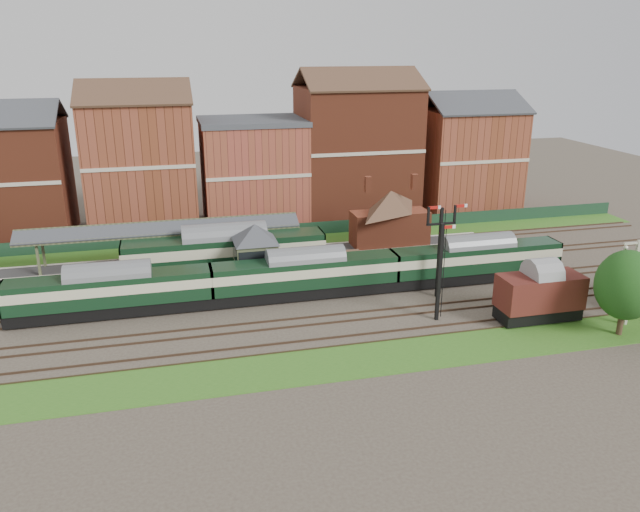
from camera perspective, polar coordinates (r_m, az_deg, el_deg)
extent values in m
plane|color=#473D33|center=(54.35, -2.16, -3.87)|extent=(160.00, 160.00, 0.00)
cube|color=#2D6619|center=(69.13, -4.88, 1.16)|extent=(90.00, 4.50, 0.06)
cube|color=#2D6619|center=(43.80, 1.11, -9.76)|extent=(90.00, 5.00, 0.06)
cube|color=#193823|center=(70.80, -5.15, 2.20)|extent=(90.00, 0.12, 1.50)
cube|color=#2D2D2D|center=(62.53, -8.49, -0.47)|extent=(55.00, 3.40, 1.00)
cube|color=#677A56|center=(56.42, -5.84, -1.77)|extent=(3.40, 3.20, 2.40)
cube|color=#40482D|center=(55.68, -5.91, 0.35)|extent=(3.60, 3.40, 2.00)
pyramid|color=#383A3F|center=(55.13, -5.97, 2.12)|extent=(5.40, 5.40, 1.60)
cube|color=brown|center=(57.99, 2.01, -1.20)|extent=(3.00, 2.40, 2.20)
cube|color=#4C3323|center=(56.92, 2.20, -0.05)|extent=(3.20, 1.34, 0.79)
cube|color=#4C3323|center=(58.10, 1.85, 0.36)|extent=(3.20, 1.34, 0.79)
cube|color=brown|center=(65.43, 6.39, 2.58)|extent=(8.00, 3.00, 3.50)
pyramid|color=#4C3323|center=(64.69, 6.48, 5.00)|extent=(8.10, 8.10, 2.20)
cube|color=brown|center=(63.77, 4.38, 5.32)|extent=(0.60, 0.60, 1.60)
cube|color=brown|center=(65.47, 8.56, 5.52)|extent=(0.60, 0.60, 1.60)
cube|color=#40482D|center=(61.57, -24.39, -0.15)|extent=(0.22, 0.22, 3.40)
cube|color=#40482D|center=(63.67, -4.23, 2.13)|extent=(0.22, 0.22, 3.40)
cube|color=#383A3F|center=(60.19, -14.28, 2.48)|extent=(26.00, 1.99, 0.90)
cube|color=#383A3F|center=(62.02, -14.29, 2.96)|extent=(26.00, 1.99, 0.90)
cube|color=#40482D|center=(61.00, -14.31, 3.06)|extent=(26.00, 0.20, 0.20)
cube|color=black|center=(54.28, 10.84, 0.27)|extent=(0.25, 0.25, 8.00)
cube|color=black|center=(53.52, 11.01, 2.91)|extent=(2.60, 0.18, 0.18)
cube|color=#B2140F|center=(52.88, 10.47, 4.38)|extent=(1.10, 0.08, 0.25)
cube|color=#B2140F|center=(53.89, 12.80, 4.50)|extent=(1.10, 0.08, 0.25)
cube|color=black|center=(49.63, 10.86, -1.52)|extent=(0.25, 0.25, 8.00)
cube|color=#B2140F|center=(48.71, 11.71, 2.62)|extent=(1.10, 0.08, 0.25)
cube|color=beige|center=(53.65, 26.61, -2.26)|extent=(0.22, 0.22, 7.00)
cube|color=beige|center=(52.66, 27.14, 1.09)|extent=(2.60, 0.15, 0.15)
cube|color=brown|center=(77.62, -27.15, 6.05)|extent=(14.00, 10.00, 13.00)
cube|color=brown|center=(75.37, -16.06, 7.85)|extent=(12.00, 10.00, 15.00)
cube|color=#973F30|center=(76.26, -6.10, 7.45)|extent=(12.00, 10.00, 12.00)
cube|color=brown|center=(78.67, 3.39, 9.36)|extent=(14.00, 10.00, 16.00)
cube|color=brown|center=(84.53, 13.24, 8.53)|extent=(12.00, 10.00, 13.00)
cube|color=black|center=(53.42, -18.47, -4.56)|extent=(16.11, 2.25, 0.98)
cube|color=black|center=(52.81, -18.65, -2.91)|extent=(16.11, 2.51, 2.33)
cube|color=beige|center=(52.71, -18.68, -2.62)|extent=(16.13, 2.55, 0.81)
cube|color=slate|center=(52.36, -18.80, -1.59)|extent=(16.11, 2.51, 0.54)
cube|color=black|center=(54.26, -1.30, -3.16)|extent=(16.11, 2.25, 0.98)
cube|color=black|center=(53.66, -1.32, -1.52)|extent=(16.11, 2.51, 2.33)
cube|color=beige|center=(53.56, -1.32, -1.24)|extent=(16.13, 2.55, 0.81)
cube|color=slate|center=(53.22, -1.33, -0.21)|extent=(16.11, 2.51, 0.54)
cube|color=black|center=(59.60, 13.99, -1.67)|extent=(16.11, 2.25, 0.98)
cube|color=black|center=(59.06, 14.12, -0.16)|extent=(16.11, 2.51, 2.33)
cube|color=beige|center=(58.97, 14.14, 0.09)|extent=(16.13, 2.55, 0.81)
cube|color=slate|center=(58.66, 14.22, 1.03)|extent=(16.11, 2.51, 0.54)
cube|color=black|center=(59.37, -8.58, -1.30)|extent=(18.65, 2.61, 1.14)
cube|color=black|center=(58.74, -8.67, 0.45)|extent=(18.65, 2.90, 2.69)
cube|color=beige|center=(58.64, -8.68, 0.75)|extent=(18.67, 2.94, 0.93)
cube|color=slate|center=(58.28, -8.74, 1.85)|extent=(18.65, 2.90, 0.62)
cube|color=black|center=(52.88, 19.26, -4.89)|extent=(6.60, 2.43, 0.99)
cube|color=#491C15|center=(52.20, 19.47, -3.06)|extent=(6.60, 2.86, 2.64)
cube|color=gray|center=(51.70, 19.65, -1.57)|extent=(6.60, 2.86, 0.48)
cylinder|color=#382619|center=(52.31, 25.86, -4.95)|extent=(0.44, 0.44, 3.13)
ellipsoid|color=#153E11|center=(51.43, 26.26, -2.39)|extent=(4.61, 4.61, 5.30)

